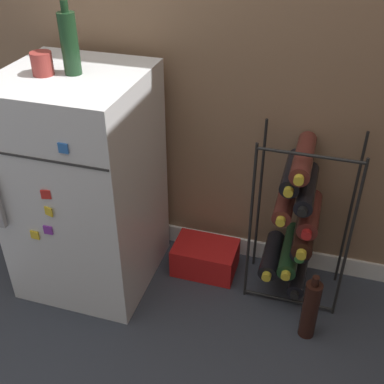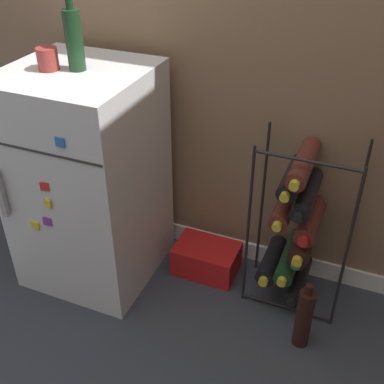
{
  "view_description": "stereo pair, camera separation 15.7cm",
  "coord_description": "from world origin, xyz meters",
  "px_view_note": "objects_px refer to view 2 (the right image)",
  "views": [
    {
      "loc": [
        0.46,
        -1.28,
        1.55
      ],
      "look_at": [
        -0.01,
        0.28,
        0.48
      ],
      "focal_mm": 45.0,
      "sensor_mm": 36.0,
      "label": 1
    },
    {
      "loc": [
        0.61,
        -1.22,
        1.55
      ],
      "look_at": [
        -0.01,
        0.28,
        0.48
      ],
      "focal_mm": 45.0,
      "sensor_mm": 36.0,
      "label": 2
    }
  ],
  "objects_px": {
    "fridge_top_cup": "(48,59)",
    "wine_rack": "(297,226)",
    "fridge_top_bottle": "(74,39)",
    "loose_bottle_floor": "(304,318)",
    "mini_fridge": "(89,179)",
    "soda_box": "(206,258)"
  },
  "relations": [
    {
      "from": "fridge_top_bottle",
      "to": "loose_bottle_floor",
      "type": "relative_size",
      "value": 0.83
    },
    {
      "from": "wine_rack",
      "to": "soda_box",
      "type": "height_order",
      "value": "wine_rack"
    },
    {
      "from": "soda_box",
      "to": "fridge_top_bottle",
      "type": "bearing_deg",
      "value": -162.46
    },
    {
      "from": "wine_rack",
      "to": "fridge_top_cup",
      "type": "height_order",
      "value": "fridge_top_cup"
    },
    {
      "from": "soda_box",
      "to": "loose_bottle_floor",
      "type": "height_order",
      "value": "loose_bottle_floor"
    },
    {
      "from": "wine_rack",
      "to": "loose_bottle_floor",
      "type": "bearing_deg",
      "value": -66.22
    },
    {
      "from": "loose_bottle_floor",
      "to": "wine_rack",
      "type": "bearing_deg",
      "value": 113.78
    },
    {
      "from": "fridge_top_bottle",
      "to": "soda_box",
      "type": "bearing_deg",
      "value": 17.54
    },
    {
      "from": "wine_rack",
      "to": "loose_bottle_floor",
      "type": "relative_size",
      "value": 2.44
    },
    {
      "from": "mini_fridge",
      "to": "fridge_top_bottle",
      "type": "distance_m",
      "value": 0.59
    },
    {
      "from": "wine_rack",
      "to": "fridge_top_cup",
      "type": "relative_size",
      "value": 9.23
    },
    {
      "from": "soda_box",
      "to": "fridge_top_cup",
      "type": "bearing_deg",
      "value": -161.65
    },
    {
      "from": "mini_fridge",
      "to": "fridge_top_cup",
      "type": "relative_size",
      "value": 11.66
    },
    {
      "from": "soda_box",
      "to": "loose_bottle_floor",
      "type": "relative_size",
      "value": 0.93
    },
    {
      "from": "fridge_top_cup",
      "to": "loose_bottle_floor",
      "type": "distance_m",
      "value": 1.36
    },
    {
      "from": "fridge_top_cup",
      "to": "fridge_top_bottle",
      "type": "relative_size",
      "value": 0.32
    },
    {
      "from": "loose_bottle_floor",
      "to": "mini_fridge",
      "type": "bearing_deg",
      "value": 174.43
    },
    {
      "from": "soda_box",
      "to": "mini_fridge",
      "type": "bearing_deg",
      "value": -162.42
    },
    {
      "from": "fridge_top_bottle",
      "to": "loose_bottle_floor",
      "type": "distance_m",
      "value": 1.33
    },
    {
      "from": "fridge_top_cup",
      "to": "wine_rack",
      "type": "bearing_deg",
      "value": 10.86
    },
    {
      "from": "wine_rack",
      "to": "fridge_top_bottle",
      "type": "distance_m",
      "value": 1.1
    },
    {
      "from": "soda_box",
      "to": "fridge_top_cup",
      "type": "distance_m",
      "value": 1.1
    }
  ]
}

